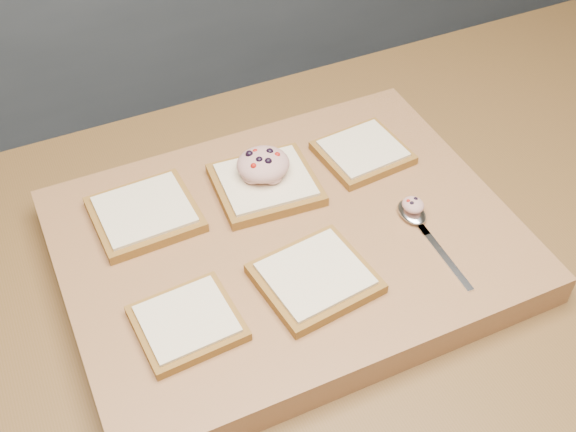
# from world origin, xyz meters

# --- Properties ---
(island_counter) EXTENTS (2.00, 0.80, 0.90)m
(island_counter) POSITION_xyz_m (0.00, 0.00, 0.45)
(island_counter) COLOR slate
(island_counter) RESTS_ON ground
(back_counter) EXTENTS (3.60, 0.62, 0.94)m
(back_counter) POSITION_xyz_m (0.00, 1.43, 0.47)
(back_counter) COLOR slate
(back_counter) RESTS_ON ground
(cutting_board) EXTENTS (0.55, 0.41, 0.04)m
(cutting_board) POSITION_xyz_m (-0.16, 0.04, 0.92)
(cutting_board) COLOR #9E6B43
(cutting_board) RESTS_ON island_counter
(bread_far_left) EXTENTS (0.13, 0.12, 0.02)m
(bread_far_left) POSITION_xyz_m (-0.31, 0.13, 0.95)
(bread_far_left) COLOR brown
(bread_far_left) RESTS_ON cutting_board
(bread_far_center) EXTENTS (0.14, 0.13, 0.02)m
(bread_far_center) POSITION_xyz_m (-0.15, 0.12, 0.95)
(bread_far_center) COLOR brown
(bread_far_center) RESTS_ON cutting_board
(bread_far_right) EXTENTS (0.12, 0.11, 0.02)m
(bread_far_right) POSITION_xyz_m (-0.01, 0.13, 0.95)
(bread_far_right) COLOR brown
(bread_far_right) RESTS_ON cutting_board
(bread_near_left) EXTENTS (0.11, 0.11, 0.02)m
(bread_near_left) POSITION_xyz_m (-0.32, -0.04, 0.95)
(bread_near_left) COLOR brown
(bread_near_left) RESTS_ON cutting_board
(bread_near_center) EXTENTS (0.14, 0.13, 0.02)m
(bread_near_center) POSITION_xyz_m (-0.17, -0.05, 0.95)
(bread_near_center) COLOR brown
(bread_near_center) RESTS_ON cutting_board
(tuna_salad_dollop) EXTENTS (0.07, 0.07, 0.03)m
(tuna_salad_dollop) POSITION_xyz_m (-0.15, 0.13, 0.98)
(tuna_salad_dollop) COLOR #DA968B
(tuna_salad_dollop) RESTS_ON bread_far_center
(spoon) EXTENTS (0.03, 0.16, 0.01)m
(spoon) POSITION_xyz_m (-0.01, -0.01, 0.95)
(spoon) COLOR silver
(spoon) RESTS_ON cutting_board
(spoon_salad) EXTENTS (0.03, 0.03, 0.02)m
(spoon_salad) POSITION_xyz_m (-0.01, 0.00, 0.96)
(spoon_salad) COLOR #DA968B
(spoon_salad) RESTS_ON spoon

